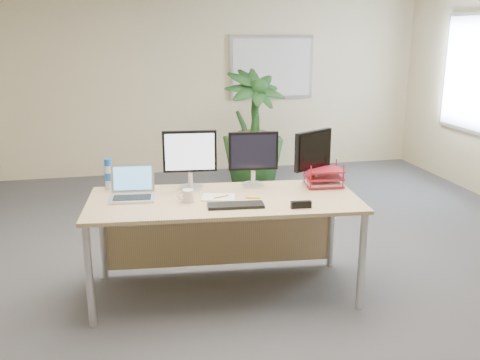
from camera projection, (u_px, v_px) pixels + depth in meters
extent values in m
plane|color=#4B4C51|center=(258.00, 288.00, 4.51)|extent=(8.00, 8.00, 0.00)
cube|color=beige|center=(193.00, 82.00, 7.90)|extent=(7.00, 0.04, 2.70)
cube|color=#B1B1B6|center=(271.00, 67.00, 8.06)|extent=(1.30, 0.03, 0.95)
cube|color=silver|center=(272.00, 67.00, 8.05)|extent=(1.20, 0.01, 0.85)
cube|color=#B1B1B6|center=(474.00, 73.00, 6.96)|extent=(0.03, 1.30, 1.55)
cube|color=silver|center=(472.00, 73.00, 6.96)|extent=(0.01, 1.20, 1.45)
cube|color=tan|center=(224.00, 200.00, 4.22)|extent=(2.20, 1.08, 0.03)
cube|color=tan|center=(220.00, 230.00, 4.73)|extent=(2.02, 0.20, 0.67)
cylinder|color=silver|center=(89.00, 277.00, 3.82)|extent=(0.06, 0.06, 0.79)
cylinder|color=silver|center=(362.00, 262.00, 4.07)|extent=(0.06, 0.06, 0.79)
cylinder|color=silver|center=(102.00, 236.00, 4.58)|extent=(0.06, 0.06, 0.79)
cylinder|color=silver|center=(332.00, 225.00, 4.83)|extent=(0.06, 0.06, 0.79)
imported|color=#153B16|center=(253.00, 137.00, 6.94)|extent=(1.09, 1.09, 1.50)
cylinder|color=silver|center=(191.00, 188.00, 4.46)|extent=(0.20, 0.20, 0.02)
cylinder|color=silver|center=(190.00, 180.00, 4.44)|extent=(0.04, 0.04, 0.12)
cube|color=black|center=(190.00, 151.00, 4.38)|extent=(0.44, 0.08, 0.34)
cube|color=silver|center=(190.00, 152.00, 4.35)|extent=(0.40, 0.04, 0.30)
cylinder|color=silver|center=(253.00, 185.00, 4.55)|extent=(0.19, 0.19, 0.02)
cylinder|color=silver|center=(253.00, 177.00, 4.53)|extent=(0.04, 0.04, 0.11)
cube|color=black|center=(253.00, 151.00, 4.47)|extent=(0.42, 0.07, 0.32)
cube|color=black|center=(254.00, 152.00, 4.45)|extent=(0.38, 0.04, 0.28)
cylinder|color=silver|center=(312.00, 184.00, 4.58)|extent=(0.19, 0.19, 0.02)
cylinder|color=silver|center=(312.00, 176.00, 4.56)|extent=(0.04, 0.04, 0.12)
cube|color=black|center=(313.00, 150.00, 4.50)|extent=(0.39, 0.24, 0.33)
cube|color=black|center=(315.00, 150.00, 4.48)|extent=(0.34, 0.19, 0.29)
cube|color=#BCBCC0|center=(132.00, 198.00, 4.18)|extent=(0.36, 0.27, 0.02)
cube|color=black|center=(132.00, 197.00, 4.17)|extent=(0.30, 0.18, 0.00)
cube|color=#BCBCC0|center=(133.00, 178.00, 4.29)|extent=(0.35, 0.09, 0.23)
cube|color=#60B5F8|center=(133.00, 178.00, 4.28)|extent=(0.30, 0.07, 0.18)
cube|color=black|center=(236.00, 205.00, 4.01)|extent=(0.43, 0.18, 0.02)
cylinder|color=silver|center=(188.00, 196.00, 4.11)|extent=(0.09, 0.09, 0.10)
torus|color=silver|center=(182.00, 196.00, 4.10)|extent=(0.07, 0.02, 0.07)
cube|color=silver|center=(218.00, 197.00, 4.21)|extent=(0.30, 0.25, 0.01)
cylinder|color=orange|center=(221.00, 197.00, 4.19)|extent=(0.13, 0.05, 0.01)
cylinder|color=yellow|center=(253.00, 197.00, 4.21)|extent=(0.11, 0.05, 0.02)
cylinder|color=silver|center=(109.00, 177.00, 4.42)|extent=(0.07, 0.07, 0.20)
cylinder|color=blue|center=(108.00, 162.00, 4.39)|extent=(0.06, 0.06, 0.06)
cylinder|color=blue|center=(109.00, 176.00, 4.42)|extent=(0.07, 0.07, 0.07)
cube|color=maroon|center=(323.00, 184.00, 4.54)|extent=(0.32, 0.26, 0.01)
cube|color=maroon|center=(324.00, 177.00, 4.52)|extent=(0.32, 0.26, 0.01)
cube|color=maroon|center=(324.00, 170.00, 4.50)|extent=(0.32, 0.26, 0.01)
cube|color=silver|center=(323.00, 183.00, 4.53)|extent=(0.29, 0.23, 0.02)
cube|color=black|center=(301.00, 205.00, 3.98)|extent=(0.16, 0.05, 0.05)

